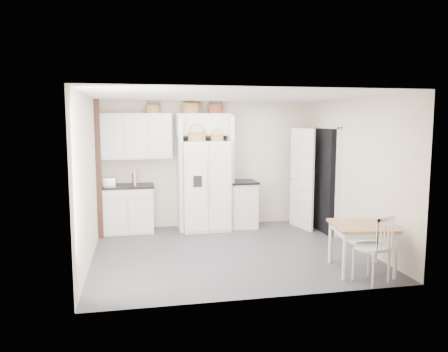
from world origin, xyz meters
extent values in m
plane|color=#343434|center=(0.00, 0.00, 0.00)|extent=(4.50, 4.50, 0.00)
plane|color=white|center=(0.00, 0.00, 2.60)|extent=(4.50, 4.50, 0.00)
plane|color=beige|center=(0.00, 2.00, 1.30)|extent=(4.50, 0.00, 4.50)
plane|color=beige|center=(-2.25, 0.00, 1.30)|extent=(0.00, 4.00, 4.00)
plane|color=beige|center=(2.25, 0.00, 1.30)|extent=(0.00, 4.00, 4.00)
cube|color=white|center=(-0.15, 1.64, 0.90)|extent=(0.93, 0.75, 1.80)
cube|color=white|center=(-1.69, 1.70, 0.45)|extent=(0.98, 0.62, 0.90)
cube|color=white|center=(0.64, 1.70, 0.46)|extent=(0.52, 0.63, 0.92)
cube|color=#8B5F3C|center=(1.70, -1.31, 0.35)|extent=(0.97, 0.97, 0.70)
cube|color=white|center=(1.61, -1.75, 0.49)|extent=(0.61, 0.59, 0.98)
cube|color=black|center=(-1.69, 1.70, 0.92)|extent=(1.02, 0.66, 0.04)
cube|color=black|center=(0.64, 1.70, 0.94)|extent=(0.57, 0.67, 0.04)
cube|color=silver|center=(-2.04, 1.61, 1.03)|extent=(0.24, 0.14, 0.16)
cube|color=maroon|center=(-1.57, 1.62, 1.06)|extent=(0.07, 0.16, 0.24)
cube|color=beige|center=(-1.55, 1.62, 1.08)|extent=(0.04, 0.18, 0.27)
cylinder|color=brown|center=(-1.17, 1.83, 2.43)|extent=(0.29, 0.29, 0.17)
cylinder|color=brown|center=(-0.41, 1.83, 2.45)|extent=(0.36, 0.36, 0.20)
cylinder|color=brown|center=(0.09, 1.83, 2.44)|extent=(0.31, 0.31, 0.18)
cylinder|color=brown|center=(-0.33, 1.54, 1.89)|extent=(0.34, 0.34, 0.18)
cylinder|color=brown|center=(0.07, 1.54, 1.87)|extent=(0.25, 0.25, 0.13)
cube|color=white|center=(-1.50, 1.83, 1.90)|extent=(1.40, 0.34, 0.90)
cube|color=white|center=(-0.15, 1.83, 2.12)|extent=(1.12, 0.34, 0.45)
cube|color=white|center=(-0.66, 1.70, 1.15)|extent=(0.08, 0.60, 2.30)
cube|color=white|center=(0.36, 1.70, 1.15)|extent=(0.08, 0.60, 2.30)
cube|color=#44291B|center=(-2.20, 1.35, 1.30)|extent=(0.09, 0.09, 2.60)
cube|color=black|center=(2.16, 1.00, 1.02)|extent=(0.18, 0.85, 2.05)
cube|color=white|center=(1.80, 1.33, 1.02)|extent=(0.21, 0.79, 2.05)
camera|label=1|loc=(-1.52, -7.01, 2.19)|focal=35.00mm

